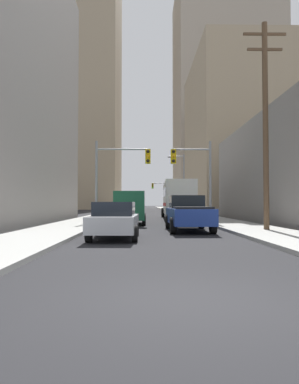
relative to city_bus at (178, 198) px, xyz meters
The scene contains 17 objects.
ground_plane 28.32m from the city_bus, 95.05° to the right, with size 400.00×400.00×0.00m, color black.
sidewalk_left 23.24m from the city_bus, 109.33° to the left, with size 3.27×160.00×0.15m, color #9E9E99.
sidewalk_right 22.10m from the city_bus, 82.98° to the left, with size 3.27×160.00×0.15m, color #9E9E99.
city_bus is the anchor object (origin of this frame).
pickup_truck_blue 14.63m from the city_bus, 93.22° to the right, with size 2.20×5.42×1.90m.
cargo_van_green 9.39m from the city_bus, 116.22° to the right, with size 2.16×5.22×2.26m.
sedan_silver 19.29m from the city_bus, 103.17° to the right, with size 1.95×4.25×1.52m.
sedan_white 9.16m from the city_bus, 93.99° to the right, with size 1.95×4.24×1.52m.
sedan_beige 6.87m from the city_bus, 128.41° to the left, with size 1.95×4.21×1.52m.
traffic_signal_near_left 9.46m from the city_bus, 122.22° to the right, with size 4.02×0.44×6.00m.
traffic_signal_near_right 8.08m from the city_bus, 86.88° to the right, with size 2.97×0.44×6.00m.
traffic_signal_far_right 35.68m from the city_bus, 89.66° to the left, with size 3.43×0.44×6.00m.
utility_pole_right 16.32m from the city_bus, 79.04° to the right, with size 2.20×0.28×10.77m.
street_lamp_right 10.48m from the city_bus, 81.84° to the left, with size 2.10×0.32×7.50m.
building_left_far_tower 70.36m from the city_bus, 108.44° to the left, with size 20.08×24.01×66.56m, color tan.
building_right_mid_block 29.26m from the city_bus, 59.23° to the left, with size 18.35×24.12×24.63m, color tan.
building_right_far_highrise 66.58m from the city_bus, 72.78° to the left, with size 25.44×23.48×58.25m, color #B7A893.
Camera 1 is at (-0.69, -5.23, 1.47)m, focal length 33.06 mm.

